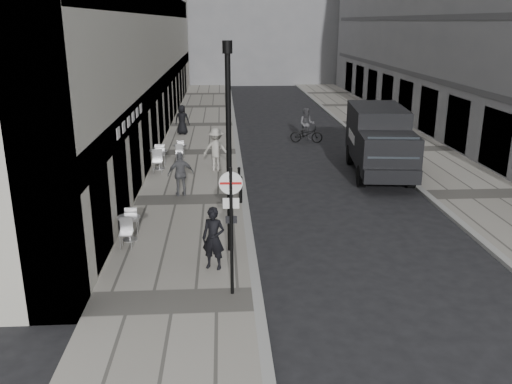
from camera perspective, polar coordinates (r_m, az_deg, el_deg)
The scene contains 16 objects.
ground at distance 10.89m, azimuth 1.19°, elevation -18.52°, with size 120.00×120.00×0.00m, color black.
sidewalk at distance 27.54m, azimuth -6.09°, elevation 4.11°, with size 4.00×60.00×0.12m, color gray.
far_sidewalk at distance 29.19m, azimuth 16.09°, elevation 4.29°, with size 4.00×60.00×0.12m, color gray.
walking_man at distance 14.29m, azimuth -4.49°, elevation -4.90°, with size 0.62×0.41×1.69m, color black.
sign_post at distance 12.52m, azimuth -2.62°, elevation -2.41°, with size 0.54×0.09×3.15m.
lamppost at distance 14.71m, azimuth -2.89°, elevation 5.54°, with size 0.26×0.26×5.82m.
bollard_near at distance 21.23m, azimuth -1.80°, elevation 1.44°, with size 0.11×0.11×0.81m, color black.
bollard_far at distance 19.53m, azimuth -1.63°, elevation 0.18°, with size 0.12×0.12×0.93m, color black.
panel_van at distance 24.10m, azimuth 12.85°, elevation 5.58°, with size 2.88×6.23×2.83m.
cyclist at distance 30.02m, azimuth 5.34°, elevation 6.60°, with size 1.86×0.92×1.91m.
pedestrian_a at distance 20.42m, azimuth -7.92°, elevation 1.91°, with size 0.99×0.41×1.69m, color #56575B.
pedestrian_b at distance 23.74m, azimuth -4.20°, elevation 4.47°, with size 1.22×0.70×1.88m, color #B1ADA3.
pedestrian_c at distance 31.87m, azimuth -7.79°, elevation 7.55°, with size 0.83×0.54×1.70m, color black.
cafe_table_near at distance 16.62m, azimuth -13.20°, elevation -3.53°, with size 0.69×1.55×0.88m.
cafe_table_mid at distance 26.10m, azimuth -8.00°, elevation 4.35°, with size 0.63×1.41×0.81m.
cafe_table_far at distance 24.39m, azimuth -10.19°, elevation 3.56°, with size 0.79×1.77×1.01m.
Camera 1 is at (-0.77, -8.77, 6.41)m, focal length 38.00 mm.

